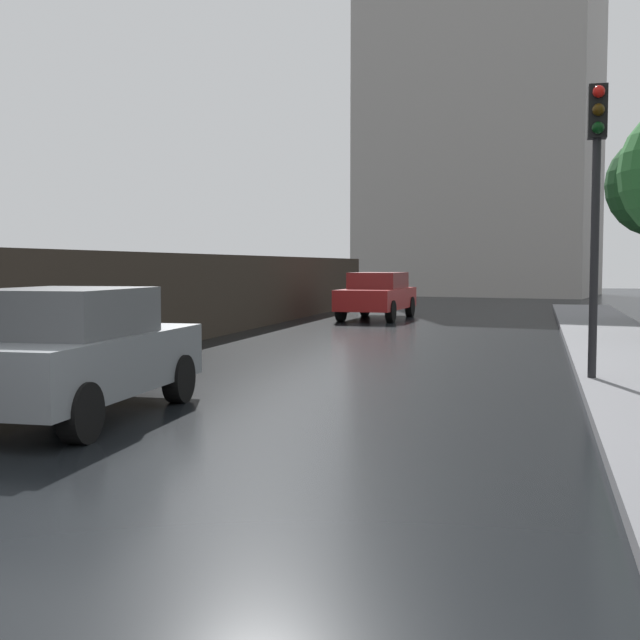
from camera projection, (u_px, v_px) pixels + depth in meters
name	position (u px, v px, depth m)	size (l,w,h in m)	color
ground	(61.00, 503.00, 6.12)	(120.00, 120.00, 0.00)	black
car_grey_near_kerb	(72.00, 352.00, 9.48)	(1.89, 3.88, 1.51)	slate
car_red_mid_road	(377.00, 294.00, 27.00)	(1.99, 4.62, 1.52)	maroon
traffic_light	(596.00, 175.00, 11.72)	(0.26, 0.39, 4.18)	black
distant_tower	(481.00, 126.00, 48.03)	(14.27, 10.81, 25.62)	#9E9993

